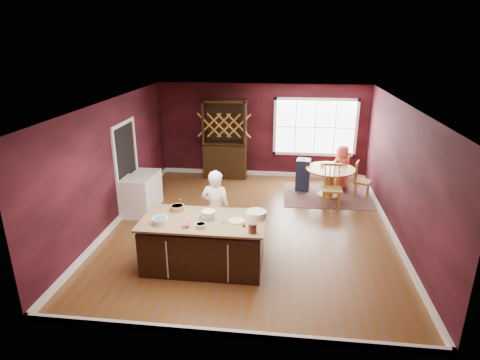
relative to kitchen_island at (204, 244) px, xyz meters
name	(u,v)px	position (x,y,z in m)	size (l,w,h in m)	color
room_shell	(251,168)	(0.69, 1.69, 0.91)	(7.00, 7.00, 7.00)	brown
window	(315,127)	(2.19, 5.16, 1.06)	(2.36, 0.10, 1.66)	white
doorway	(127,169)	(-2.28, 2.29, 0.59)	(0.08, 1.26, 2.13)	white
kitchen_island	(204,244)	(0.00, 0.00, 0.00)	(2.17, 1.14, 0.92)	black
dining_table	(330,176)	(2.55, 3.72, 0.10)	(1.25, 1.25, 0.75)	brown
baker	(216,210)	(0.10, 0.72, 0.36)	(0.58, 0.38, 1.59)	white
layer_cake	(208,215)	(0.09, 0.06, 0.55)	(0.34, 0.34, 0.14)	white
bowl_blue	(160,221)	(-0.69, -0.24, 0.53)	(0.27, 0.27, 0.10)	silver
bowl_yellow	(177,208)	(-0.54, 0.33, 0.53)	(0.26, 0.26, 0.10)	olive
bowl_pink	(186,226)	(-0.22, -0.32, 0.51)	(0.15, 0.15, 0.05)	silver
bowl_olive	(201,226)	(0.03, -0.30, 0.51)	(0.18, 0.18, 0.07)	beige
drinking_glass	(223,219)	(0.37, -0.09, 0.55)	(0.07, 0.07, 0.14)	white
dinner_plate	(237,221)	(0.60, 0.00, 0.49)	(0.29, 0.29, 0.02)	beige
white_tub	(256,214)	(0.92, 0.19, 0.54)	(0.35, 0.35, 0.12)	white
stoneware_crock	(253,228)	(0.90, -0.39, 0.56)	(0.14, 0.14, 0.16)	#513325
toy_figurine	(244,224)	(0.74, -0.19, 0.52)	(0.05, 0.05, 0.08)	yellow
rug	(328,195)	(2.55, 3.72, -0.43)	(2.32, 1.80, 0.01)	brown
chair_east	(363,180)	(3.37, 3.70, 0.04)	(0.40, 0.38, 0.96)	brown
chair_south	(332,187)	(2.52, 2.88, 0.11)	(0.46, 0.44, 1.10)	brown
chair_north	(340,168)	(2.91, 4.54, 0.06)	(0.42, 0.40, 1.00)	brown
seated_woman	(341,168)	(2.89, 4.25, 0.18)	(0.60, 0.39, 1.23)	#C24E3E
high_chair	(303,174)	(1.88, 4.07, 0.01)	(0.36, 0.36, 0.90)	#1C203F
toddler	(301,161)	(1.80, 4.07, 0.37)	(0.18, 0.14, 0.26)	#8CA5BF
table_plate	(341,170)	(2.79, 3.60, 0.32)	(0.18, 0.18, 0.01)	beige
table_cup	(322,165)	(2.35, 3.87, 0.36)	(0.12, 0.12, 0.09)	white
hutch	(225,139)	(-0.36, 4.91, 0.69)	(1.24, 0.51, 2.26)	black
washer	(138,197)	(-1.95, 1.97, 0.02)	(0.63, 0.61, 0.91)	white
dryer	(147,188)	(-1.95, 2.61, -0.01)	(0.59, 0.57, 0.86)	white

